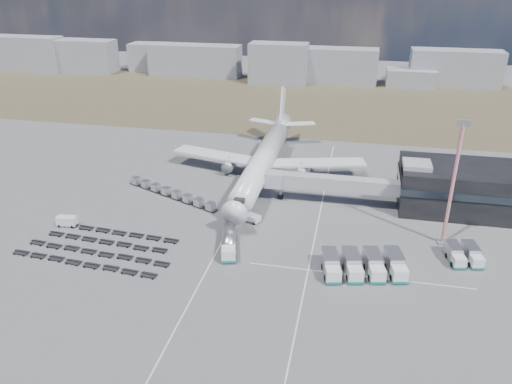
# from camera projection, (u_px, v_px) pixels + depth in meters

# --- Properties ---
(ground) EXTENTS (420.00, 420.00, 0.00)m
(ground) POSITION_uv_depth(u_px,v_px,m) (234.00, 239.00, 100.51)
(ground) COLOR #565659
(ground) RESTS_ON ground
(grass_strip) EXTENTS (420.00, 90.00, 0.01)m
(grass_strip) POSITION_uv_depth(u_px,v_px,m) (302.00, 102.00, 198.20)
(grass_strip) COLOR #49402C
(grass_strip) RESTS_ON ground
(lane_markings) EXTENTS (47.12, 110.00, 0.01)m
(lane_markings) POSITION_uv_depth(u_px,v_px,m) (284.00, 237.00, 101.35)
(lane_markings) COLOR silver
(lane_markings) RESTS_ON ground
(terminal) EXTENTS (30.40, 16.40, 11.00)m
(terminal) POSITION_uv_depth(u_px,v_px,m) (468.00, 187.00, 110.66)
(terminal) COLOR black
(terminal) RESTS_ON ground
(jet_bridge) EXTENTS (30.30, 3.80, 7.05)m
(jet_bridge) POSITION_uv_depth(u_px,v_px,m) (323.00, 183.00, 113.56)
(jet_bridge) COLOR #939399
(jet_bridge) RESTS_ON ground
(airliner) EXTENTS (51.59, 64.53, 17.62)m
(airliner) POSITION_uv_depth(u_px,v_px,m) (264.00, 158.00, 127.04)
(airliner) COLOR silver
(airliner) RESTS_ON ground
(skyline) EXTENTS (312.09, 27.50, 17.88)m
(skyline) POSITION_uv_depth(u_px,v_px,m) (266.00, 63.00, 233.30)
(skyline) COLOR gray
(skyline) RESTS_ON ground
(fuel_tanker) EXTENTS (5.16, 11.03, 3.46)m
(fuel_tanker) POSITION_uv_depth(u_px,v_px,m) (229.00, 242.00, 95.99)
(fuel_tanker) COLOR silver
(fuel_tanker) RESTS_ON ground
(pushback_tug) EXTENTS (4.18, 3.38, 1.61)m
(pushback_tug) POSITION_uv_depth(u_px,v_px,m) (252.00, 218.00, 106.90)
(pushback_tug) COLOR silver
(pushback_tug) RESTS_ON ground
(utility_van) EXTENTS (4.24, 2.24, 2.20)m
(utility_van) POSITION_uv_depth(u_px,v_px,m) (67.00, 221.00, 104.99)
(utility_van) COLOR silver
(utility_van) RESTS_ON ground
(catering_truck) EXTENTS (2.38, 5.58, 2.54)m
(catering_truck) POSITION_uv_depth(u_px,v_px,m) (307.00, 169.00, 131.12)
(catering_truck) COLOR silver
(catering_truck) RESTS_ON ground
(service_trucks_near) EXTENTS (15.62, 10.76, 3.17)m
(service_trucks_near) POSITION_uv_depth(u_px,v_px,m) (363.00, 265.00, 88.81)
(service_trucks_near) COLOR silver
(service_trucks_near) RESTS_ON ground
(service_trucks_far) EXTENTS (6.62, 7.50, 2.66)m
(service_trucks_far) POSITION_uv_depth(u_px,v_px,m) (464.00, 254.00, 92.50)
(service_trucks_far) COLOR silver
(service_trucks_far) RESTS_ON ground
(uld_row) EXTENTS (25.57, 12.79, 1.84)m
(uld_row) POSITION_uv_depth(u_px,v_px,m) (171.00, 193.00, 117.85)
(uld_row) COLOR black
(uld_row) RESTS_ON ground
(baggage_dollies) EXTENTS (31.14, 15.66, 0.69)m
(baggage_dollies) POSITION_uv_depth(u_px,v_px,m) (100.00, 247.00, 96.87)
(baggage_dollies) COLOR black
(baggage_dollies) RESTS_ON ground
(floodlight_mast) EXTENTS (2.40, 1.95, 25.32)m
(floodlight_mast) POSITION_uv_depth(u_px,v_px,m) (453.00, 185.00, 93.79)
(floodlight_mast) COLOR #B31C23
(floodlight_mast) RESTS_ON ground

